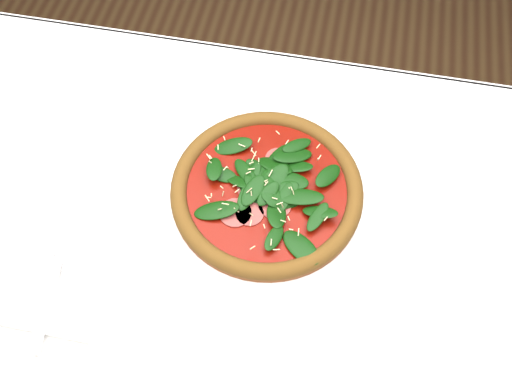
# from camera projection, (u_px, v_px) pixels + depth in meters

# --- Properties ---
(ground) EXTENTS (6.00, 6.00, 0.00)m
(ground) POSITION_uv_depth(u_px,v_px,m) (236.00, 361.00, 1.53)
(ground) COLOR brown
(ground) RESTS_ON ground
(dining_table) EXTENTS (1.21, 0.81, 0.75)m
(dining_table) POSITION_uv_depth(u_px,v_px,m) (225.00, 265.00, 0.97)
(dining_table) COLOR white
(dining_table) RESTS_ON ground
(plate) EXTENTS (0.35, 0.35, 0.02)m
(plate) POSITION_uv_depth(u_px,v_px,m) (267.00, 195.00, 0.91)
(plate) COLOR white
(plate) RESTS_ON dining_table
(pizza) EXTENTS (0.35, 0.35, 0.04)m
(pizza) POSITION_uv_depth(u_px,v_px,m) (267.00, 189.00, 0.89)
(pizza) COLOR #985124
(pizza) RESTS_ON plate
(napkin) EXTENTS (0.16, 0.07, 0.01)m
(napkin) POSITION_uv_depth(u_px,v_px,m) (48.00, 308.00, 0.82)
(napkin) COLOR white
(napkin) RESTS_ON dining_table
(fork) EXTENTS (0.05, 0.18, 0.00)m
(fork) POSITION_uv_depth(u_px,v_px,m) (51.00, 285.00, 0.83)
(fork) COLOR silver
(fork) RESTS_ON napkin
(saucer_near) EXTENTS (0.14, 0.14, 0.01)m
(saucer_near) POSITION_uv_depth(u_px,v_px,m) (472.00, 349.00, 0.79)
(saucer_near) COLOR white
(saucer_near) RESTS_ON dining_table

